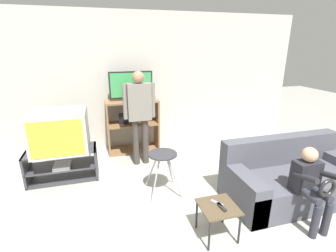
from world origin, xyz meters
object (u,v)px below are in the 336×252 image
Objects in this scene: snack_table at (218,210)px; person_seated_child at (311,182)px; folding_stool at (163,160)px; person_standing_adult at (139,110)px; remote_control_black at (221,207)px; television_flat at (131,87)px; couch at (291,179)px; remote_control_white at (217,203)px; media_shelf at (133,125)px; tv_stand at (63,165)px; television_main at (60,131)px.

person_seated_child is (1.08, -0.09, 0.22)m from snack_table.
folding_stool is 0.38× the size of person_standing_adult.
remote_control_black is at bearing -75.31° from person_standing_adult.
television_flat is at bearing 94.37° from remote_control_black.
remote_control_black is at bearing -160.90° from couch.
remote_control_black is 1.00× the size of remote_control_white.
television_flat is 3.00m from couch.
folding_stool is (0.20, -1.57, -0.01)m from media_shelf.
media_shelf is 1.58m from folding_stool.
tv_stand reaches higher than remote_control_black.
remote_control_black is 2.13m from person_standing_adult.
snack_table is (0.36, -0.97, -0.18)m from folding_stool.
television_main is 2.49m from snack_table.
snack_table is at bearing -45.34° from television_main.
remote_control_white is (0.35, -0.94, -0.11)m from folding_stool.
tv_stand is at bearing -146.25° from media_shelf.
person_seated_child reaches higher than snack_table.
television_main reaches higher than remote_control_black.
television_main reaches higher than snack_table.
tv_stand is 3.38m from person_seated_child.
remote_control_black is (0.02, -0.04, 0.06)m from snack_table.
television_flat is at bearing 96.91° from folding_stool.
tv_stand is 0.55m from television_main.
television_main is at bearing 5.94° from tv_stand.
person_standing_adult is (1.25, 0.20, 0.73)m from tv_stand.
snack_table is 2.68× the size of remote_control_white.
television_flat is 2.05× the size of snack_table.
tv_stand is at bearing 126.94° from remote_control_black.
media_shelf is 2.84m from couch.
person_seated_child reaches higher than couch.
person_seated_child is (2.83, -1.83, 0.31)m from tv_stand.
folding_stool is 1.08m from remote_control_black.
person_standing_adult reaches higher than television_main.
television_main is 5.43× the size of remote_control_white.
tv_stand is at bearing 147.14° from person_seated_child.
snack_table is 2.11m from person_standing_adult.
folding_stool is 4.19× the size of remote_control_white.
media_shelf is 7.04× the size of remote_control_black.
television_flat is 0.49× the size of person_standing_adult.
person_seated_child is at bearing -36.52° from folding_stool.
television_main is 0.77× the size of media_shelf.
folding_stool is at bearing 110.05° from snack_table.
remote_control_black is (1.74, -1.78, -0.39)m from television_main.
tv_stand is at bearing 151.23° from folding_stool.
remote_control_white is 2.06m from person_standing_adult.
television_flat is 2.78m from remote_control_black.
television_flat is (0.01, 0.00, 0.75)m from media_shelf.
tv_stand is at bearing 156.41° from couch.
person_seated_child is (1.58, -2.03, -0.43)m from person_standing_adult.
television_main is at bearing -145.74° from television_flat.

